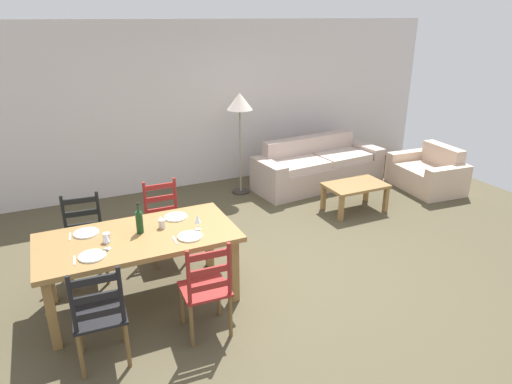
% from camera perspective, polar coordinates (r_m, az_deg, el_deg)
% --- Properties ---
extents(ground_plane, '(9.60, 9.60, 0.02)m').
position_cam_1_polar(ground_plane, '(5.22, 1.84, -10.55)').
color(ground_plane, '#4D4630').
extents(wall_far, '(9.60, 0.16, 2.70)m').
position_cam_1_polar(wall_far, '(7.65, -9.46, 10.54)').
color(wall_far, silver).
rests_on(wall_far, ground_plane).
extents(dining_table, '(1.90, 0.96, 0.75)m').
position_cam_1_polar(dining_table, '(4.61, -14.54, -6.29)').
color(dining_table, olive).
rests_on(dining_table, ground_plane).
extents(dining_chair_near_left, '(0.44, 0.42, 0.96)m').
position_cam_1_polar(dining_chair_near_left, '(4.01, -19.08, -14.51)').
color(dining_chair_near_left, black).
rests_on(dining_chair_near_left, ground_plane).
extents(dining_chair_near_right, '(0.44, 0.42, 0.96)m').
position_cam_1_polar(dining_chair_near_right, '(4.14, -6.26, -12.04)').
color(dining_chair_near_right, maroon).
rests_on(dining_chair_near_right, ground_plane).
extents(dining_chair_far_left, '(0.45, 0.43, 0.96)m').
position_cam_1_polar(dining_chair_far_left, '(5.31, -20.71, -5.49)').
color(dining_chair_far_left, black).
rests_on(dining_chair_far_left, ground_plane).
extents(dining_chair_far_right, '(0.43, 0.41, 0.96)m').
position_cam_1_polar(dining_chair_far_right, '(5.46, -11.45, -3.67)').
color(dining_chair_far_right, maroon).
rests_on(dining_chair_far_right, ground_plane).
extents(dinner_plate_near_left, '(0.24, 0.24, 0.02)m').
position_cam_1_polar(dinner_plate_near_left, '(4.31, -19.89, -7.58)').
color(dinner_plate_near_left, white).
rests_on(dinner_plate_near_left, dining_table).
extents(fork_near_left, '(0.03, 0.17, 0.01)m').
position_cam_1_polar(fork_near_left, '(4.30, -21.87, -7.97)').
color(fork_near_left, silver).
rests_on(fork_near_left, dining_table).
extents(dinner_plate_near_right, '(0.24, 0.24, 0.02)m').
position_cam_1_polar(dinner_plate_near_right, '(4.44, -8.30, -5.55)').
color(dinner_plate_near_right, white).
rests_on(dinner_plate_near_right, dining_table).
extents(fork_near_right, '(0.02, 0.17, 0.01)m').
position_cam_1_polar(fork_near_right, '(4.40, -10.16, -5.97)').
color(fork_near_right, silver).
rests_on(fork_near_right, dining_table).
extents(dinner_plate_far_left, '(0.24, 0.24, 0.02)m').
position_cam_1_polar(dinner_plate_far_left, '(4.75, -20.57, -4.87)').
color(dinner_plate_far_left, white).
rests_on(dinner_plate_far_left, dining_table).
extents(fork_far_left, '(0.03, 0.17, 0.01)m').
position_cam_1_polar(fork_far_left, '(4.75, -22.35, -5.21)').
color(fork_far_left, silver).
rests_on(fork_far_left, dining_table).
extents(dinner_plate_far_right, '(0.24, 0.24, 0.02)m').
position_cam_1_polar(dinner_plate_far_right, '(4.87, -10.05, -3.11)').
color(dinner_plate_far_right, white).
rests_on(dinner_plate_far_right, dining_table).
extents(fork_far_right, '(0.02, 0.17, 0.01)m').
position_cam_1_polar(fork_far_right, '(4.84, -11.76, -3.46)').
color(fork_far_right, silver).
rests_on(fork_far_right, dining_table).
extents(wine_bottle, '(0.07, 0.07, 0.32)m').
position_cam_1_polar(wine_bottle, '(4.58, -14.45, -3.63)').
color(wine_bottle, '#143819').
rests_on(wine_bottle, dining_table).
extents(wine_glass_near_left, '(0.06, 0.06, 0.16)m').
position_cam_1_polar(wine_glass_near_left, '(4.35, -18.33, -5.54)').
color(wine_glass_near_left, white).
rests_on(wine_glass_near_left, dining_table).
extents(wine_glass_near_right, '(0.06, 0.06, 0.16)m').
position_cam_1_polar(wine_glass_near_right, '(4.53, -7.35, -3.45)').
color(wine_glass_near_right, white).
rests_on(wine_glass_near_right, dining_table).
extents(coffee_cup_primary, '(0.07, 0.07, 0.09)m').
position_cam_1_polar(coffee_cup_primary, '(4.66, -11.74, -3.94)').
color(coffee_cup_primary, beige).
rests_on(coffee_cup_primary, dining_table).
extents(coffee_cup_secondary, '(0.07, 0.07, 0.09)m').
position_cam_1_polar(coffee_cup_secondary, '(4.51, -18.26, -5.46)').
color(coffee_cup_secondary, beige).
rests_on(coffee_cup_secondary, dining_table).
extents(couch, '(2.35, 1.01, 0.80)m').
position_cam_1_polar(couch, '(7.88, 7.62, 3.01)').
color(couch, '#B8A295').
rests_on(couch, ground_plane).
extents(coffee_table, '(0.90, 0.56, 0.42)m').
position_cam_1_polar(coffee_table, '(6.88, 12.38, 0.48)').
color(coffee_table, olive).
rests_on(coffee_table, ground_plane).
extents(armchair_upholstered, '(0.89, 1.22, 0.72)m').
position_cam_1_polar(armchair_upholstered, '(8.19, 20.95, 2.14)').
color(armchair_upholstered, beige).
rests_on(armchair_upholstered, ground_plane).
extents(standing_lamp, '(0.40, 0.40, 1.64)m').
position_cam_1_polar(standing_lamp, '(7.15, -2.05, 10.55)').
color(standing_lamp, '#332D28').
rests_on(standing_lamp, ground_plane).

